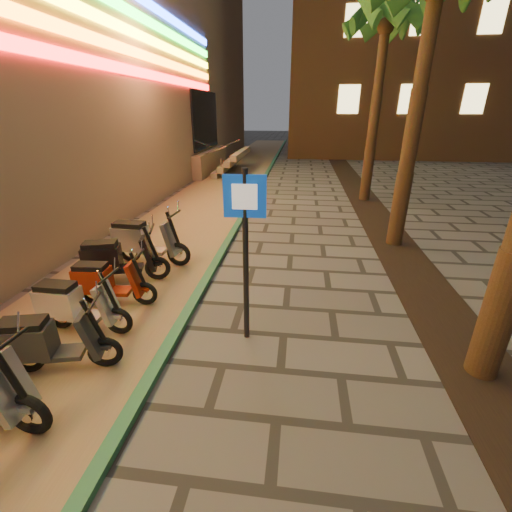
# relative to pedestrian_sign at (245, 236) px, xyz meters

# --- Properties ---
(ground) EXTENTS (120.00, 120.00, 0.00)m
(ground) POSITION_rel_pedestrian_sign_xyz_m (-0.24, -2.38, -1.73)
(ground) COLOR #474442
(ground) RESTS_ON ground
(parking_strip) EXTENTS (3.40, 60.00, 0.01)m
(parking_strip) POSITION_rel_pedestrian_sign_xyz_m (-2.84, 7.62, -1.73)
(parking_strip) COLOR #8C7251
(parking_strip) RESTS_ON ground
(green_curb) EXTENTS (0.18, 60.00, 0.10)m
(green_curb) POSITION_rel_pedestrian_sign_xyz_m (-1.14, 7.62, -1.68)
(green_curb) COLOR #266541
(green_curb) RESTS_ON ground
(planting_strip) EXTENTS (1.20, 40.00, 0.02)m
(planting_strip) POSITION_rel_pedestrian_sign_xyz_m (3.36, 2.62, -1.72)
(planting_strip) COLOR black
(planting_strip) RESTS_ON ground
(palm_d) EXTENTS (2.97, 3.02, 7.16)m
(palm_d) POSITION_rel_pedestrian_sign_xyz_m (3.36, 9.62, 4.21)
(palm_d) COLOR #472D19
(palm_d) RESTS_ON ground
(pedestrian_sign) EXTENTS (0.59, 0.11, 2.67)m
(pedestrian_sign) POSITION_rel_pedestrian_sign_xyz_m (0.00, 0.00, 0.00)
(pedestrian_sign) COLOR black
(pedestrian_sign) RESTS_ON ground
(scooter_5) EXTENTS (1.55, 0.75, 1.09)m
(scooter_5) POSITION_rel_pedestrian_sign_xyz_m (-2.58, -1.10, -1.26)
(scooter_5) COLOR black
(scooter_5) RESTS_ON ground
(scooter_6) EXTENTS (1.55, 0.55, 1.10)m
(scooter_6) POSITION_rel_pedestrian_sign_xyz_m (-2.80, -0.16, -1.25)
(scooter_6) COLOR black
(scooter_6) RESTS_ON ground
(scooter_7) EXTENTS (1.50, 0.53, 1.06)m
(scooter_7) POSITION_rel_pedestrian_sign_xyz_m (-2.73, 0.69, -1.27)
(scooter_7) COLOR black
(scooter_7) RESTS_ON ground
(scooter_8) EXTENTS (1.70, 0.88, 1.21)m
(scooter_8) POSITION_rel_pedestrian_sign_xyz_m (-2.96, 1.54, -1.21)
(scooter_8) COLOR black
(scooter_8) RESTS_ON ground
(scooter_9) EXTENTS (1.84, 0.65, 1.30)m
(scooter_9) POSITION_rel_pedestrian_sign_xyz_m (-2.85, 2.56, -1.17)
(scooter_9) COLOR black
(scooter_9) RESTS_ON ground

